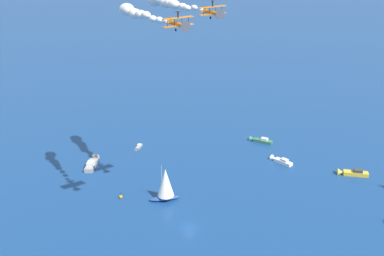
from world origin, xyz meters
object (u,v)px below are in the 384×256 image
Objects in this scene: wingwalker_lead at (213,2)px; biplane_wingman at (178,24)px; motorboat_near_centre at (92,163)px; biplane_lead at (213,12)px; sailboat_far_stbd at (165,184)px; motorboat_ahead at (260,140)px; wingwalker_wingman at (178,13)px; motorboat_inshore at (138,147)px; marker_buoy at (121,197)px; motorboat_offshore at (351,173)px; motorboat_mid_cluster at (280,161)px.

biplane_wingman is (13.93, 0.85, -2.87)m from wingwalker_lead.
motorboat_near_centre is 1.46× the size of biplane_lead.
sailboat_far_stbd is 1.28× the size of motorboat_ahead.
wingwalker_lead is 1.15× the size of wingwalker_wingman.
marker_buoy reaches higher than motorboat_inshore.
motorboat_offshore is (-46.33, 73.81, -0.08)m from motorboat_near_centre.
sailboat_far_stbd is 2.10× the size of motorboat_inshore.
motorboat_inshore is 75.65m from motorboat_offshore.
wingwalker_wingman is at bearing -18.02° from motorboat_offshore.
motorboat_near_centre is 87.15m from motorboat_offshore.
motorboat_mid_cluster is at bearing 160.06° from sailboat_far_stbd.
motorboat_ahead is at bearing -164.54° from biplane_lead.
biplane_wingman is at bearing 2.01° from motorboat_mid_cluster.
motorboat_ahead is 81.11m from biplane_lead.
biplane_lead is at bearing -176.52° from wingwalker_wingman.
wingwalker_wingman reaches higher than motorboat_ahead.
wingwalker_lead is at bearing 101.05° from marker_buoy.
motorboat_near_centre is 25.44m from marker_buoy.
marker_buoy reaches higher than motorboat_mid_cluster.
motorboat_ahead is (-32.25, 33.36, 0.27)m from motorboat_inshore.
biplane_wingman is (59.08, 2.07, 55.47)m from motorboat_mid_cluster.
motorboat_mid_cluster is at bearing -177.99° from wingwalker_wingman.
marker_buoy is 65.45m from wingwalker_wingman.
sailboat_far_stbd is at bearing -19.94° from motorboat_mid_cluster.
biplane_lead reaches higher than biplane_wingman.
motorboat_offshore is (-49.00, 38.87, -4.52)m from sailboat_far_stbd.
motorboat_offshore is 1.38× the size of biplane_lead.
motorboat_inshore is at bearing -127.49° from wingwalker_wingman.
motorboat_mid_cluster is 82.58m from wingwalker_wingman.
motorboat_offshore is at bearing 141.57° from sailboat_far_stbd.
motorboat_inshore is at bearing -127.46° from biplane_wingman.
motorboat_mid_cluster is at bearing 51.76° from motorboat_ahead.
wingwalker_lead reaches higher than motorboat_ahead.
sailboat_far_stbd is at bearing -95.77° from wingwalker_lead.
motorboat_offshore is 75.55m from marker_buoy.
motorboat_offshore is 1.15× the size of motorboat_mid_cluster.
biplane_lead is at bearing 63.70° from motorboat_inshore.
wingwalker_lead is (0.04, -0.00, 2.19)m from biplane_lead.
motorboat_mid_cluster is 5.67× the size of wingwalker_wingman.
motorboat_inshore is 85.38m from wingwalker_wingman.
motorboat_mid_cluster is at bearing 113.65° from motorboat_inshore.
wingwalker_lead reaches higher than biplane_wingman.
wingwalker_lead is (50.72, -21.89, 58.23)m from motorboat_offshore.
marker_buoy is 0.29× the size of biplane_wingman.
motorboat_inshore is 0.56× the size of motorboat_offshore.
biplane_lead is (56.46, 15.61, 56.11)m from motorboat_ahead.
wingwalker_wingman reaches higher than motorboat_near_centre.
motorboat_mid_cluster reaches higher than motorboat_inshore.
motorboat_near_centre is 1.46× the size of biplane_wingman.
wingwalker_wingman reaches higher than motorboat_mid_cluster.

